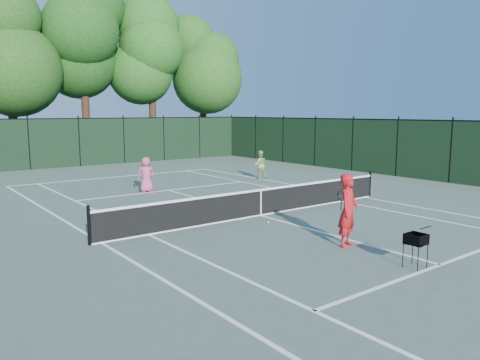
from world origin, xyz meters
TOP-DOWN VIEW (x-y plane):
  - ground at (0.00, 0.00)m, footprint 90.00×90.00m
  - sideline_doubles_left at (-5.49, 0.00)m, footprint 0.10×23.77m
  - sideline_doubles_right at (5.49, 0.00)m, footprint 0.10×23.77m
  - sideline_singles_left at (-4.12, 0.00)m, footprint 0.10×23.77m
  - sideline_singles_right at (4.12, 0.00)m, footprint 0.10×23.77m
  - baseline_far at (0.00, 11.88)m, footprint 10.97×0.10m
  - service_line_near at (0.00, -6.40)m, footprint 8.23×0.10m
  - service_line_far at (0.00, 6.40)m, footprint 8.23×0.10m
  - center_service_line at (0.00, 0.00)m, footprint 0.10×12.80m
  - tennis_net at (0.00, 0.00)m, footprint 11.69×0.09m
  - fence_far at (0.00, 18.00)m, footprint 24.00×0.05m
  - fence_right at (12.00, 0.00)m, footprint 0.05×36.00m
  - tree_2 at (-3.00, 21.80)m, footprint 6.00×6.00m
  - tree_3 at (2.00, 22.30)m, footprint 7.00×7.00m
  - tree_4 at (7.00, 21.60)m, footprint 6.20×6.20m
  - tree_5 at (12.00, 22.10)m, footprint 5.80×5.80m
  - coach at (-0.51, -4.12)m, footprint 0.85×0.87m
  - player_pink at (-0.98, 6.52)m, footprint 0.85×0.66m
  - player_green at (5.55, 6.74)m, footprint 0.87×0.78m
  - ball_hopper at (-0.65, -6.16)m, footprint 0.47×0.47m
  - loose_ball_midcourt at (-0.51, -0.99)m, footprint 0.07×0.07m

SIDE VIEW (x-z plane):
  - ground at x=0.00m, z-range 0.00..0.00m
  - sideline_doubles_left at x=-5.49m, z-range 0.00..0.01m
  - sideline_doubles_right at x=5.49m, z-range 0.00..0.01m
  - sideline_singles_left at x=-4.12m, z-range 0.00..0.01m
  - sideline_singles_right at x=4.12m, z-range 0.00..0.01m
  - baseline_far at x=0.00m, z-range 0.00..0.01m
  - service_line_near at x=0.00m, z-range 0.00..0.01m
  - service_line_far at x=0.00m, z-range 0.00..0.01m
  - center_service_line at x=0.00m, z-range 0.00..0.01m
  - loose_ball_midcourt at x=-0.51m, z-range 0.00..0.07m
  - tennis_net at x=0.00m, z-range -0.05..1.01m
  - ball_hopper at x=-0.65m, z-range 0.26..1.04m
  - player_green at x=5.55m, z-range 0.00..1.46m
  - player_pink at x=-0.98m, z-range 0.00..1.53m
  - coach at x=-0.51m, z-range 0.00..1.89m
  - fence_far at x=0.00m, z-range 0.00..3.00m
  - fence_right at x=12.00m, z-range 0.00..3.00m
  - tree_5 at x=12.00m, z-range 1.59..13.82m
  - tree_2 at x=-3.00m, z-range 1.53..13.93m
  - tree_4 at x=7.00m, z-range 1.66..14.63m
  - tree_3 at x=2.00m, z-range 1.78..16.23m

